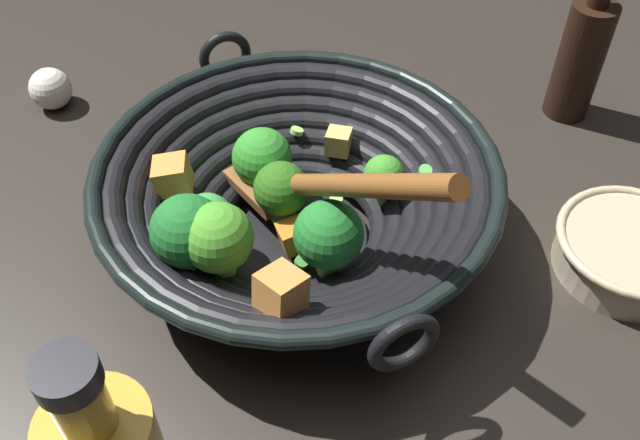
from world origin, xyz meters
The scene contains 5 objects.
ground_plane centered at (0.00, 0.00, 0.00)m, with size 4.00×4.00×0.00m, color #28231E.
wok centered at (0.00, 0.00, 0.06)m, with size 0.35×0.35×0.20m.
soy_sauce_bottle centered at (0.30, -0.18, 0.07)m, with size 0.05×0.05×0.18m.
prep_bowl centered at (0.09, -0.28, 0.02)m, with size 0.13×0.13×0.04m.
garlic_bulb centered at (0.07, 0.34, 0.02)m, with size 0.05×0.05×0.05m, color silver.
Camera 1 is at (-0.38, -0.20, 0.49)m, focal length 39.36 mm.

